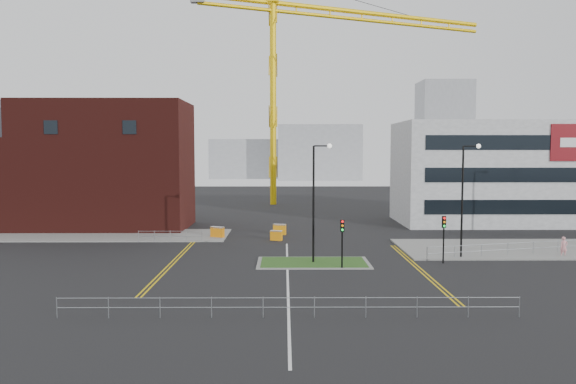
# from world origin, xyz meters

# --- Properties ---
(ground) EXTENTS (200.00, 200.00, 0.00)m
(ground) POSITION_xyz_m (0.00, 0.00, 0.00)
(ground) COLOR black
(ground) RESTS_ON ground
(pavement_left) EXTENTS (28.00, 8.00, 0.12)m
(pavement_left) POSITION_xyz_m (-20.00, 22.00, 0.06)
(pavement_left) COLOR slate
(pavement_left) RESTS_ON ground
(pavement_right) EXTENTS (24.00, 10.00, 0.12)m
(pavement_right) POSITION_xyz_m (22.00, 14.00, 0.06)
(pavement_right) COLOR slate
(pavement_right) RESTS_ON ground
(island_kerb) EXTENTS (8.60, 4.60, 0.08)m
(island_kerb) POSITION_xyz_m (2.00, 8.00, 0.04)
(island_kerb) COLOR slate
(island_kerb) RESTS_ON ground
(grass_island) EXTENTS (8.00, 4.00, 0.12)m
(grass_island) POSITION_xyz_m (2.00, 8.00, 0.06)
(grass_island) COLOR #1E4717
(grass_island) RESTS_ON ground
(brick_building) EXTENTS (24.20, 10.07, 14.24)m
(brick_building) POSITION_xyz_m (-22.97, 28.00, 6.85)
(brick_building) COLOR #441411
(brick_building) RESTS_ON ground
(office_block) EXTENTS (25.00, 12.20, 12.00)m
(office_block) POSITION_xyz_m (26.01, 31.97, 6.00)
(office_block) COLOR #9D9FA2
(office_block) RESTS_ON ground
(tower_crane) EXTENTS (49.35, 21.21, 35.67)m
(tower_crane) POSITION_xyz_m (3.54, 57.30, 24.71)
(tower_crane) COLOR yellow
(tower_crane) RESTS_ON ground
(streetlamp_island) EXTENTS (1.46, 0.36, 9.18)m
(streetlamp_island) POSITION_xyz_m (2.22, 8.00, 5.41)
(streetlamp_island) COLOR black
(streetlamp_island) RESTS_ON ground
(streetlamp_right_near) EXTENTS (1.46, 0.36, 9.18)m
(streetlamp_right_near) POSITION_xyz_m (14.22, 10.00, 5.41)
(streetlamp_right_near) COLOR black
(streetlamp_right_near) RESTS_ON ground
(traffic_light_island) EXTENTS (0.28, 0.33, 3.65)m
(traffic_light_island) POSITION_xyz_m (4.00, 5.98, 2.57)
(traffic_light_island) COLOR black
(traffic_light_island) RESTS_ON ground
(traffic_light_right) EXTENTS (0.28, 0.33, 3.65)m
(traffic_light_right) POSITION_xyz_m (12.00, 7.98, 2.57)
(traffic_light_right) COLOR black
(traffic_light_right) RESTS_ON ground
(railing_front) EXTENTS (24.05, 0.05, 1.10)m
(railing_front) POSITION_xyz_m (0.00, -6.00, 0.78)
(railing_front) COLOR gray
(railing_front) RESTS_ON ground
(railing_left) EXTENTS (6.05, 0.05, 1.10)m
(railing_left) POSITION_xyz_m (-11.00, 18.00, 0.74)
(railing_left) COLOR gray
(railing_left) RESTS_ON ground
(railing_right) EXTENTS (19.05, 5.05, 1.10)m
(railing_right) POSITION_xyz_m (20.50, 11.50, 0.78)
(railing_right) COLOR gray
(railing_right) RESTS_ON ground
(centre_line) EXTENTS (0.15, 30.00, 0.01)m
(centre_line) POSITION_xyz_m (0.00, 2.00, 0.01)
(centre_line) COLOR silver
(centre_line) RESTS_ON ground
(yellow_left_a) EXTENTS (0.12, 24.00, 0.01)m
(yellow_left_a) POSITION_xyz_m (-9.00, 10.00, 0.01)
(yellow_left_a) COLOR gold
(yellow_left_a) RESTS_ON ground
(yellow_left_b) EXTENTS (0.12, 24.00, 0.01)m
(yellow_left_b) POSITION_xyz_m (-8.70, 10.00, 0.01)
(yellow_left_b) COLOR gold
(yellow_left_b) RESTS_ON ground
(yellow_right_a) EXTENTS (0.12, 20.00, 0.01)m
(yellow_right_a) POSITION_xyz_m (9.50, 6.00, 0.01)
(yellow_right_a) COLOR gold
(yellow_right_a) RESTS_ON ground
(yellow_right_b) EXTENTS (0.12, 20.00, 0.01)m
(yellow_right_b) POSITION_xyz_m (9.80, 6.00, 0.01)
(yellow_right_b) COLOR gold
(yellow_right_b) RESTS_ON ground
(skyline_a) EXTENTS (18.00, 12.00, 22.00)m
(skyline_a) POSITION_xyz_m (-40.00, 120.00, 11.00)
(skyline_a) COLOR gray
(skyline_a) RESTS_ON ground
(skyline_b) EXTENTS (24.00, 12.00, 16.00)m
(skyline_b) POSITION_xyz_m (10.00, 130.00, 8.00)
(skyline_b) COLOR gray
(skyline_b) RESTS_ON ground
(skyline_c) EXTENTS (14.00, 12.00, 28.00)m
(skyline_c) POSITION_xyz_m (45.00, 125.00, 14.00)
(skyline_c) COLOR gray
(skyline_c) RESTS_ON ground
(skyline_d) EXTENTS (30.00, 12.00, 12.00)m
(skyline_d) POSITION_xyz_m (-8.00, 140.00, 6.00)
(skyline_d) COLOR gray
(skyline_d) RESTS_ON ground
(pedestrian) EXTENTS (0.61, 0.41, 1.66)m
(pedestrian) POSITION_xyz_m (22.53, 10.47, 0.83)
(pedestrian) COLOR pink
(pedestrian) RESTS_ON ground
(barrier_left) EXTENTS (1.43, 0.96, 1.15)m
(barrier_left) POSITION_xyz_m (-6.84, 20.38, 0.62)
(barrier_left) COLOR orange
(barrier_left) RESTS_ON ground
(barrier_mid) EXTENTS (1.36, 0.73, 1.09)m
(barrier_mid) POSITION_xyz_m (-0.71, 22.73, 0.59)
(barrier_mid) COLOR #FF9B0E
(barrier_mid) RESTS_ON ground
(barrier_right) EXTENTS (1.21, 0.74, 0.97)m
(barrier_right) POSITION_xyz_m (-1.00, 18.99, 0.52)
(barrier_right) COLOR orange
(barrier_right) RESTS_ON ground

